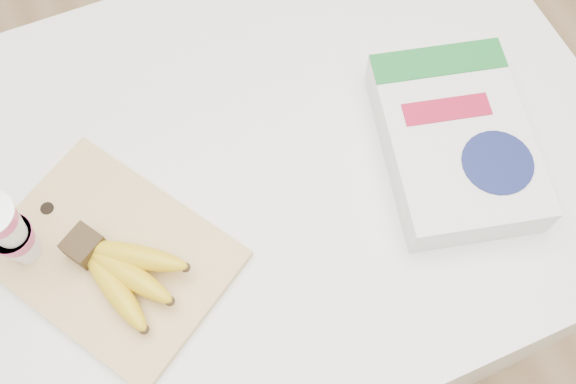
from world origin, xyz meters
The scene contains 5 objects.
table centered at (0.00, 0.00, 0.46)m, with size 1.23×0.82×0.92m, color white.
cutting_board centered at (-0.21, -0.06, 0.93)m, with size 0.24×0.33×0.02m, color #E3CB7C.
bananas centered at (-0.20, -0.10, 0.96)m, with size 0.17×0.19×0.06m.
yogurt_stack centered at (-0.32, -0.01, 1.01)m, with size 0.07×0.06×0.15m.
cereal_box centered at (0.33, -0.10, 0.95)m, with size 0.28×0.35×0.07m.
Camera 1 is at (-0.09, -0.44, 1.81)m, focal length 40.00 mm.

